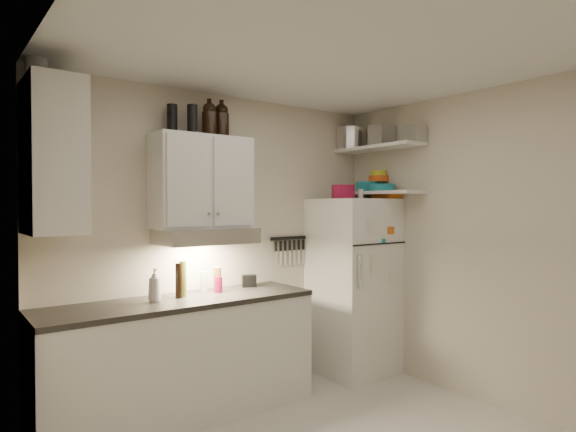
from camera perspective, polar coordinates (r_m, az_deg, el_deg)
ceiling at (r=3.20m, az=6.47°, el=18.97°), size 3.20×3.00×0.02m
back_wall at (r=4.29m, az=-7.60°, el=-3.24°), size 3.20×0.02×2.60m
left_wall at (r=2.29m, az=-24.56°, el=-7.29°), size 0.02×3.00×2.60m
right_wall at (r=4.33m, az=22.12°, el=-3.28°), size 0.02×3.00×2.60m
base_cabinet at (r=3.94m, az=-12.54°, el=-16.46°), size 2.10×0.60×0.88m
countertop at (r=3.82m, az=-12.58°, el=-9.87°), size 2.10×0.62×0.04m
upper_cabinet at (r=3.98m, az=-10.16°, el=3.96°), size 0.80×0.33×0.75m
side_cabinet at (r=3.49m, az=-26.09°, el=6.29°), size 0.33×0.55×1.00m
range_hood at (r=3.93m, az=-9.71°, el=-2.35°), size 0.76×0.46×0.12m
fridge at (r=4.82m, az=7.75°, el=-8.14°), size 0.70×0.68×1.70m
shelf_hi at (r=4.84m, az=10.63°, el=7.94°), size 0.30×0.95×0.03m
shelf_lo at (r=4.80m, az=10.61°, el=2.72°), size 0.30×0.95×0.03m
knife_strip at (r=4.65m, az=0.10°, el=-2.63°), size 0.42×0.02×0.03m
dutch_oven at (r=4.59m, az=6.57°, el=2.87°), size 0.27×0.27×0.13m
book_stack at (r=4.83m, az=11.66°, el=2.49°), size 0.21×0.26×0.08m
spice_jar at (r=4.75m, az=8.59°, el=2.59°), size 0.07×0.07×0.09m
stock_pot at (r=5.09m, az=7.47°, el=9.05°), size 0.32×0.32×0.22m
tin_a at (r=4.87m, az=11.07°, el=9.31°), size 0.21×0.19×0.21m
tin_b at (r=4.64m, az=14.83°, el=9.37°), size 0.17×0.17×0.16m
bowl_teal at (r=4.96m, az=9.48°, el=3.43°), size 0.25×0.25×0.10m
bowl_orange at (r=4.94m, az=10.69°, el=4.37°), size 0.20×0.20×0.06m
bowl_yellow at (r=4.94m, az=10.69°, el=5.00°), size 0.16×0.16×0.05m
plates at (r=4.77m, az=11.00°, el=3.31°), size 0.34×0.34×0.07m
growler_a at (r=4.05m, az=-9.31°, el=11.27°), size 0.16×0.16×0.28m
growler_b at (r=4.15m, az=-7.88°, el=11.13°), size 0.15×0.15×0.30m
thermos_a at (r=3.96m, az=-11.28°, el=11.15°), size 0.08×0.08×0.23m
thermos_b at (r=3.99m, az=-13.57°, el=11.07°), size 0.09×0.09×0.24m
side_jar at (r=3.69m, az=-27.69°, el=15.29°), size 0.17×0.17×0.18m
soap_bottle at (r=3.73m, az=-15.53°, el=-7.70°), size 0.11×0.11×0.28m
pepper_mill at (r=4.05m, az=-8.37°, el=-7.46°), size 0.08×0.08×0.20m
oil_bottle at (r=3.89m, az=-12.35°, el=-7.29°), size 0.06×0.06×0.28m
vinegar_bottle at (r=3.84m, az=-12.80°, el=-7.46°), size 0.07×0.07×0.27m
clear_bottle at (r=4.06m, az=-9.97°, el=-7.70°), size 0.06×0.06×0.17m
red_jar at (r=4.03m, az=-8.26°, el=-8.03°), size 0.07×0.07×0.13m
caddy at (r=4.28m, az=-4.65°, el=-7.66°), size 0.15×0.13×0.10m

